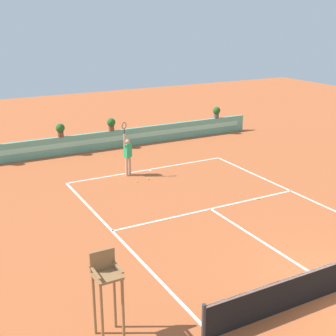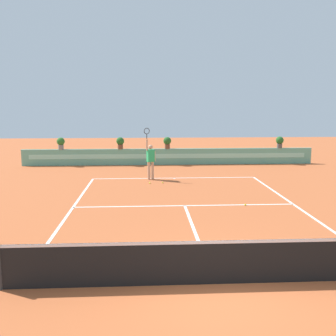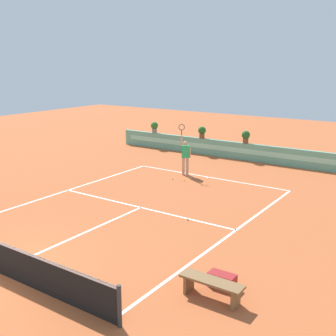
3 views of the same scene
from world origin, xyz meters
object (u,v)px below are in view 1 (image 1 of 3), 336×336
(tennis_ball_near_baseline, at_px, (148,179))
(potted_plant_far_right, at_px, (216,112))
(potted_plant_centre, at_px, (111,124))
(tennis_player, at_px, (128,154))
(tennis_ball_by_sideline, at_px, (258,199))
(umpire_chair, at_px, (106,285))
(tennis_ball_mid_court, at_px, (137,181))
(potted_plant_left, at_px, (60,129))

(tennis_ball_near_baseline, relative_size, potted_plant_far_right, 0.09)
(potted_plant_centre, bearing_deg, tennis_player, -102.88)
(tennis_ball_by_sideline, relative_size, potted_plant_far_right, 0.09)
(umpire_chair, distance_m, tennis_ball_near_baseline, 10.98)
(potted_plant_centre, bearing_deg, umpire_chair, -112.08)
(tennis_player, distance_m, potted_plant_far_right, 9.48)
(umpire_chair, relative_size, tennis_ball_by_sideline, 31.47)
(tennis_ball_by_sideline, height_order, potted_plant_centre, potted_plant_centre)
(umpire_chair, xyz_separation_m, tennis_ball_mid_court, (4.99, 9.27, -1.31))
(umpire_chair, bearing_deg, potted_plant_left, 77.91)
(umpire_chair, distance_m, potted_plant_far_right, 20.09)
(tennis_player, height_order, potted_plant_centre, tennis_player)
(potted_plant_far_right, bearing_deg, tennis_player, -149.64)
(tennis_ball_mid_court, distance_m, tennis_ball_by_sideline, 5.52)
(tennis_player, xyz_separation_m, potted_plant_far_right, (8.17, 4.79, 0.36))
(tennis_ball_mid_court, relative_size, potted_plant_centre, 0.09)
(tennis_ball_mid_court, distance_m, potted_plant_centre, 6.12)
(tennis_ball_near_baseline, relative_size, potted_plant_left, 0.09)
(umpire_chair, bearing_deg, tennis_ball_near_baseline, 59.08)
(potted_plant_far_right, height_order, potted_plant_centre, same)
(tennis_ball_near_baseline, bearing_deg, potted_plant_centre, 84.71)
(umpire_chair, xyz_separation_m, potted_plant_left, (3.24, 15.13, 0.07))
(tennis_ball_near_baseline, distance_m, potted_plant_centre, 5.96)
(tennis_player, relative_size, potted_plant_far_right, 3.57)
(potted_plant_centre, bearing_deg, tennis_ball_near_baseline, -95.29)
(potted_plant_left, bearing_deg, tennis_ball_mid_court, -73.38)
(tennis_ball_mid_court, distance_m, potted_plant_far_right, 10.19)
(tennis_ball_near_baseline, height_order, tennis_ball_mid_court, same)
(tennis_ball_near_baseline, height_order, tennis_ball_by_sideline, same)
(tennis_player, bearing_deg, potted_plant_left, 110.60)
(umpire_chair, distance_m, tennis_player, 11.50)
(tennis_ball_near_baseline, height_order, potted_plant_left, potted_plant_left)
(tennis_player, relative_size, tennis_ball_by_sideline, 38.01)
(umpire_chair, height_order, tennis_ball_mid_court, umpire_chair)
(potted_plant_left, bearing_deg, umpire_chair, -102.09)
(umpire_chair, bearing_deg, potted_plant_far_right, 48.86)
(umpire_chair, distance_m, potted_plant_left, 15.47)
(umpire_chair, height_order, potted_plant_centre, umpire_chair)
(tennis_player, xyz_separation_m, tennis_ball_by_sideline, (3.46, -5.32, -1.02))
(umpire_chair, distance_m, tennis_ball_mid_court, 10.61)
(tennis_ball_near_baseline, relative_size, tennis_ball_mid_court, 1.00)
(tennis_ball_by_sideline, bearing_deg, tennis_ball_mid_court, 129.48)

